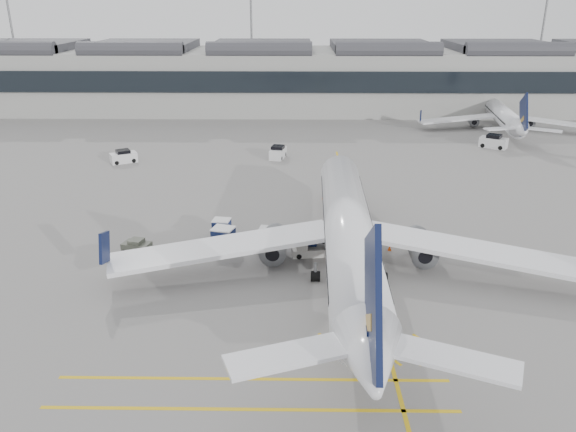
{
  "coord_description": "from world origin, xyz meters",
  "views": [
    {
      "loc": [
        4.32,
        -36.02,
        20.03
      ],
      "look_at": [
        3.74,
        5.04,
        4.0
      ],
      "focal_mm": 35.0,
      "sensor_mm": 36.0,
      "label": 1
    }
  ],
  "objects_px": {
    "pushback_tug": "(137,247)",
    "belt_loader": "(313,249)",
    "ramp_agent_b": "(274,244)",
    "baggage_cart_a": "(307,238)",
    "ramp_agent_a": "(340,254)",
    "airliner_main": "(349,234)"
  },
  "relations": [
    {
      "from": "baggage_cart_a",
      "to": "ramp_agent_b",
      "type": "bearing_deg",
      "value": -156.08
    },
    {
      "from": "belt_loader",
      "to": "ramp_agent_a",
      "type": "relative_size",
      "value": 2.81
    },
    {
      "from": "airliner_main",
      "to": "pushback_tug",
      "type": "xyz_separation_m",
      "value": [
        -17.37,
        2.99,
        -2.56
      ]
    },
    {
      "from": "ramp_agent_a",
      "to": "ramp_agent_b",
      "type": "bearing_deg",
      "value": 107.38
    },
    {
      "from": "belt_loader",
      "to": "baggage_cart_a",
      "type": "xyz_separation_m",
      "value": [
        -0.44,
        0.95,
        0.53
      ]
    },
    {
      "from": "airliner_main",
      "to": "belt_loader",
      "type": "height_order",
      "value": "airliner_main"
    },
    {
      "from": "airliner_main",
      "to": "belt_loader",
      "type": "relative_size",
      "value": 8.67
    },
    {
      "from": "airliner_main",
      "to": "ramp_agent_a",
      "type": "relative_size",
      "value": 24.38
    },
    {
      "from": "ramp_agent_b",
      "to": "pushback_tug",
      "type": "distance_m",
      "value": 11.51
    },
    {
      "from": "ramp_agent_a",
      "to": "pushback_tug",
      "type": "xyz_separation_m",
      "value": [
        -16.87,
        1.74,
        -0.26
      ]
    },
    {
      "from": "baggage_cart_a",
      "to": "ramp_agent_b",
      "type": "relative_size",
      "value": 1.26
    },
    {
      "from": "airliner_main",
      "to": "ramp_agent_a",
      "type": "xyz_separation_m",
      "value": [
        -0.49,
        1.25,
        -2.3
      ]
    },
    {
      "from": "baggage_cart_a",
      "to": "airliner_main",
      "type": "bearing_deg",
      "value": -42.23
    },
    {
      "from": "pushback_tug",
      "to": "ramp_agent_a",
      "type": "bearing_deg",
      "value": 9.96
    },
    {
      "from": "ramp_agent_a",
      "to": "belt_loader",
      "type": "bearing_deg",
      "value": 88.89
    },
    {
      "from": "ramp_agent_b",
      "to": "baggage_cart_a",
      "type": "bearing_deg",
      "value": -169.96
    },
    {
      "from": "baggage_cart_a",
      "to": "ramp_agent_a",
      "type": "relative_size",
      "value": 1.3
    },
    {
      "from": "belt_loader",
      "to": "baggage_cart_a",
      "type": "relative_size",
      "value": 2.17
    },
    {
      "from": "pushback_tug",
      "to": "belt_loader",
      "type": "bearing_deg",
      "value": 15.57
    },
    {
      "from": "airliner_main",
      "to": "baggage_cart_a",
      "type": "distance_m",
      "value": 5.35
    },
    {
      "from": "ramp_agent_a",
      "to": "ramp_agent_b",
      "type": "height_order",
      "value": "ramp_agent_b"
    },
    {
      "from": "belt_loader",
      "to": "pushback_tug",
      "type": "relative_size",
      "value": 1.82
    }
  ]
}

